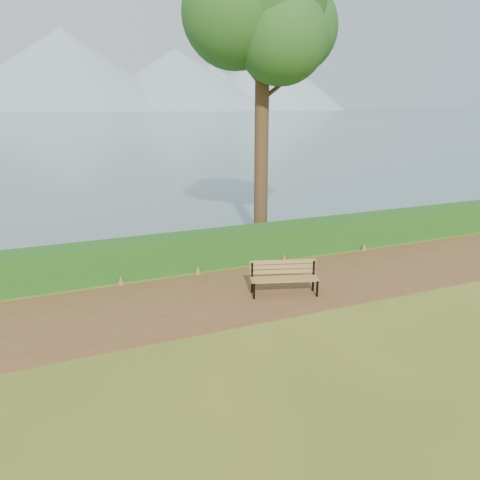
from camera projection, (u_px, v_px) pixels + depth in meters
name	position (u px, v px, depth m)	size (l,w,h in m)	color
ground	(266.00, 294.00, 11.55)	(140.00, 140.00, 0.00)	#50611B
path	(261.00, 290.00, 11.81)	(40.00, 3.40, 0.01)	brown
hedge	(227.00, 247.00, 13.71)	(32.00, 0.85, 1.00)	#174914
water	(45.00, 114.00, 241.43)	(700.00, 510.00, 0.00)	#476372
mountains	(24.00, 73.00, 359.40)	(585.00, 190.00, 70.00)	#8098AB
bench	(284.00, 275.00, 11.47)	(1.72, 0.96, 0.83)	black
tree	(263.00, 9.00, 14.12)	(5.09, 4.22, 9.82)	#321E14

